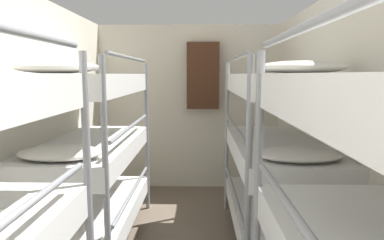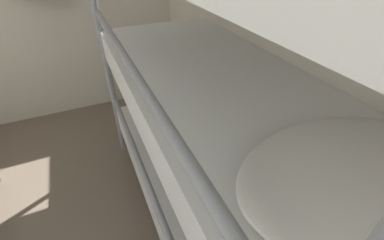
% 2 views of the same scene
% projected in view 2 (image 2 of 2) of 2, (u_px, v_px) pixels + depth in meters
% --- Properties ---
extents(bunk_stack_right_far, '(0.80, 1.84, 1.79)m').
position_uv_depth(bunk_stack_right_far, '(221.00, 96.00, 1.15)').
color(bunk_stack_right_far, gray).
rests_on(bunk_stack_right_far, ground_plane).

